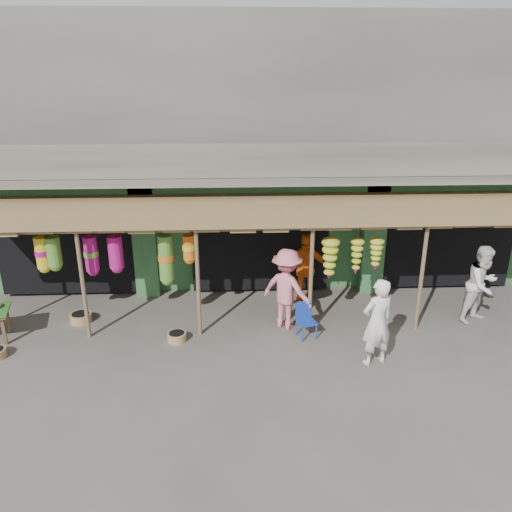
{
  "coord_description": "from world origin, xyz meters",
  "views": [
    {
      "loc": [
        -0.71,
        -10.34,
        5.61
      ],
      "look_at": [
        -0.16,
        1.0,
        1.44
      ],
      "focal_mm": 35.0,
      "sensor_mm": 36.0,
      "label": 1
    }
  ],
  "objects_px": {
    "person_front": "(377,322)",
    "person_shopper": "(287,289)",
    "person_vendor": "(306,268)",
    "person_right": "(482,285)",
    "blue_chair": "(305,318)"
  },
  "relations": [
    {
      "from": "blue_chair",
      "to": "person_vendor",
      "type": "bearing_deg",
      "value": 65.73
    },
    {
      "from": "person_front",
      "to": "person_shopper",
      "type": "xyz_separation_m",
      "value": [
        -1.64,
        1.64,
        0.03
      ]
    },
    {
      "from": "blue_chair",
      "to": "person_shopper",
      "type": "relative_size",
      "value": 0.42
    },
    {
      "from": "person_front",
      "to": "person_right",
      "type": "xyz_separation_m",
      "value": [
        2.98,
        1.71,
        0.02
      ]
    },
    {
      "from": "person_shopper",
      "to": "person_front",
      "type": "bearing_deg",
      "value": 171.03
    },
    {
      "from": "person_front",
      "to": "person_right",
      "type": "distance_m",
      "value": 3.43
    },
    {
      "from": "person_right",
      "to": "person_shopper",
      "type": "distance_m",
      "value": 4.62
    },
    {
      "from": "person_front",
      "to": "person_shopper",
      "type": "relative_size",
      "value": 0.97
    },
    {
      "from": "blue_chair",
      "to": "person_vendor",
      "type": "xyz_separation_m",
      "value": [
        0.26,
        1.81,
        0.47
      ]
    },
    {
      "from": "blue_chair",
      "to": "person_front",
      "type": "xyz_separation_m",
      "value": [
        1.26,
        -1.18,
        0.48
      ]
    },
    {
      "from": "blue_chair",
      "to": "person_vendor",
      "type": "distance_m",
      "value": 1.89
    },
    {
      "from": "blue_chair",
      "to": "person_shopper",
      "type": "bearing_deg",
      "value": 113.54
    },
    {
      "from": "person_right",
      "to": "person_shopper",
      "type": "height_order",
      "value": "person_shopper"
    },
    {
      "from": "person_vendor",
      "to": "person_shopper",
      "type": "bearing_deg",
      "value": 65.66
    },
    {
      "from": "person_front",
      "to": "blue_chair",
      "type": "bearing_deg",
      "value": -62.54
    }
  ]
}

